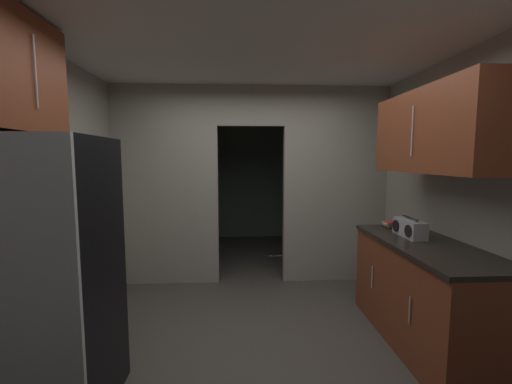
{
  "coord_description": "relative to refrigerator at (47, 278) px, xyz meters",
  "views": [
    {
      "loc": [
        -0.18,
        -2.65,
        1.67
      ],
      "look_at": [
        -0.01,
        0.54,
        1.34
      ],
      "focal_mm": 22.93,
      "sensor_mm": 36.0,
      "label": 1
    }
  ],
  "objects": [
    {
      "name": "ground",
      "position": [
        1.4,
        0.55,
        -0.9
      ],
      "size": [
        20.0,
        20.0,
        0.0
      ],
      "primitive_type": "plane",
      "color": "#47423D"
    },
    {
      "name": "kitchen_overhead_slab",
      "position": [
        1.4,
        1.06,
        1.73
      ],
      "size": [
        4.03,
        7.4,
        0.06
      ],
      "primitive_type": "cube",
      "color": "silver"
    },
    {
      "name": "kitchen_partition",
      "position": [
        1.41,
        2.25,
        0.46
      ],
      "size": [
        3.63,
        0.12,
        2.61
      ],
      "color": "#9E998C",
      "rests_on": "ground"
    },
    {
      "name": "adjoining_room_shell",
      "position": [
        1.4,
        4.07,
        0.4
      ],
      "size": [
        3.63,
        2.62,
        2.61
      ],
      "color": "slate",
      "rests_on": "ground"
    },
    {
      "name": "refrigerator",
      "position": [
        0.0,
        0.0,
        0.0
      ],
      "size": [
        0.74,
        0.74,
        1.8
      ],
      "color": "black",
      "rests_on": "ground"
    },
    {
      "name": "lower_cabinet_run",
      "position": [
        2.88,
        0.63,
        -0.44
      ],
      "size": [
        0.67,
        1.63,
        0.93
      ],
      "color": "brown",
      "rests_on": "ground"
    },
    {
      "name": "upper_cabinet_counterside",
      "position": [
        2.88,
        0.63,
        0.99
      ],
      "size": [
        0.36,
        1.47,
        0.7
      ],
      "color": "brown"
    },
    {
      "name": "upper_cabinet_fridgeside",
      "position": [
        -0.23,
        0.1,
        1.31
      ],
      "size": [
        0.36,
        0.82,
        0.75
      ],
      "color": "brown"
    },
    {
      "name": "boombox",
      "position": [
        2.85,
        0.88,
        0.11
      ],
      "size": [
        0.16,
        0.39,
        0.19
      ],
      "color": "#B2B2B7",
      "rests_on": "lower_cabinet_run"
    },
    {
      "name": "book_stack",
      "position": [
        2.86,
        1.29,
        0.06
      ],
      "size": [
        0.14,
        0.17,
        0.06
      ],
      "color": "black",
      "rests_on": "lower_cabinet_run"
    }
  ]
}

